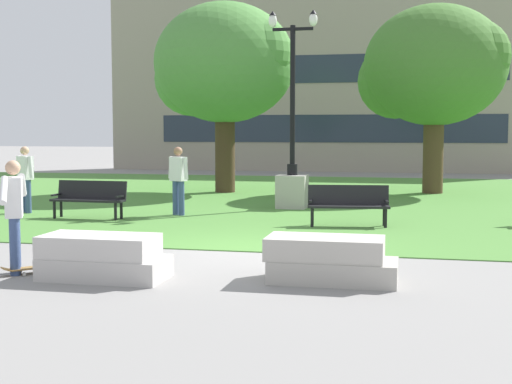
% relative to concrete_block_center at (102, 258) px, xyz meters
% --- Properties ---
extents(ground_plane, '(140.00, 140.00, 0.00)m').
position_rel_concrete_block_center_xyz_m(ground_plane, '(1.48, 2.62, -0.31)').
color(ground_plane, gray).
extents(grass_lawn, '(40.00, 20.00, 0.02)m').
position_rel_concrete_block_center_xyz_m(grass_lawn, '(1.48, 12.62, -0.30)').
color(grass_lawn, '#4C8438').
rests_on(grass_lawn, ground).
extents(concrete_block_center, '(1.81, 0.90, 0.64)m').
position_rel_concrete_block_center_xyz_m(concrete_block_center, '(0.00, 0.00, 0.00)').
color(concrete_block_center, '#BCB7B2').
rests_on(concrete_block_center, ground).
extents(concrete_block_left, '(1.85, 0.90, 0.64)m').
position_rel_concrete_block_center_xyz_m(concrete_block_left, '(3.25, 0.52, 0.00)').
color(concrete_block_left, '#B2ADA3').
rests_on(concrete_block_left, ground).
extents(person_skateboarder, '(0.57, 1.41, 1.71)m').
position_rel_concrete_block_center_xyz_m(person_skateboarder, '(-1.41, 0.02, 0.67)').
color(person_skateboarder, '#384C7A').
rests_on(person_skateboarder, ground).
extents(skateboard, '(0.85, 0.88, 0.14)m').
position_rel_concrete_block_center_xyz_m(skateboard, '(-1.15, 0.16, -0.22)').
color(skateboard, olive).
rests_on(skateboard, ground).
extents(park_bench_near_left, '(1.81, 0.58, 0.90)m').
position_rel_concrete_block_center_xyz_m(park_bench_near_left, '(-3.25, 6.37, 0.23)').
color(park_bench_near_left, black).
rests_on(park_bench_near_left, grass_lawn).
extents(park_bench_near_right, '(1.85, 0.75, 0.90)m').
position_rel_concrete_block_center_xyz_m(park_bench_near_right, '(2.99, 6.36, 0.23)').
color(park_bench_near_right, black).
rests_on(park_bench_near_right, grass_lawn).
extents(lamp_post_left, '(1.32, 0.80, 5.32)m').
position_rel_concrete_block_center_xyz_m(lamp_post_left, '(1.17, 9.65, 0.78)').
color(lamp_post_left, '#ADA89E').
rests_on(lamp_post_left, grass_lawn).
extents(tree_near_right, '(5.00, 4.76, 6.41)m').
position_rel_concrete_block_center_xyz_m(tree_near_right, '(-1.95, 14.03, 4.02)').
color(tree_near_right, '#42301E').
rests_on(tree_near_right, grass_lawn).
extents(tree_near_left, '(4.95, 4.71, 6.27)m').
position_rel_concrete_block_center_xyz_m(tree_near_left, '(4.98, 15.17, 3.91)').
color(tree_near_left, '#4C3823').
rests_on(tree_near_left, grass_lawn).
extents(person_bystander_near_lawn, '(0.66, 0.44, 1.71)m').
position_rel_concrete_block_center_xyz_m(person_bystander_near_lawn, '(-5.34, 7.04, 0.68)').
color(person_bystander_near_lawn, '#384C7A').
rests_on(person_bystander_near_lawn, grass_lawn).
extents(person_bystander_far_lawn, '(0.65, 0.42, 1.71)m').
position_rel_concrete_block_center_xyz_m(person_bystander_far_lawn, '(-1.34, 7.42, 0.68)').
color(person_bystander_far_lawn, '#384C7A').
rests_on(person_bystander_far_lawn, grass_lawn).
extents(building_facade_distant, '(23.26, 1.03, 9.33)m').
position_rel_concrete_block_center_xyz_m(building_facade_distant, '(0.09, 27.12, 4.35)').
color(building_facade_distant, gray).
rests_on(building_facade_distant, ground).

